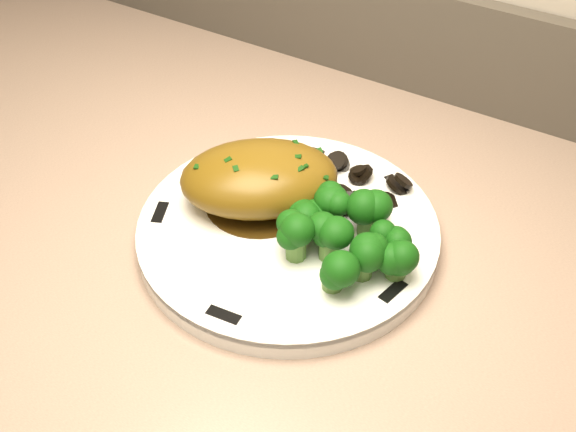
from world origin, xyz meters
The scene contains 10 objects.
plate centered at (-0.18, 1.70, 0.94)m, with size 0.26×0.26×0.02m, color white.
rim_accent_0 centered at (-0.12, 1.80, 0.95)m, with size 0.03×0.01×0.00m, color black.
rim_accent_1 centered at (-0.25, 1.78, 0.95)m, with size 0.03×0.01×0.00m, color black.
rim_accent_2 centered at (-0.28, 1.65, 0.95)m, with size 0.03×0.01×0.00m, color black.
rim_accent_3 centered at (-0.16, 1.59, 0.95)m, with size 0.03×0.01×0.00m, color black.
rim_accent_4 centered at (-0.06, 1.68, 0.95)m, with size 0.03×0.01×0.00m, color black.
gravy_pool centered at (-0.21, 1.71, 0.95)m, with size 0.10×0.10×0.00m, color #3B260A.
chicken_breast centered at (-0.21, 1.71, 0.98)m, with size 0.17×0.16×0.05m.
mushroom_pile centered at (-0.16, 1.77, 0.96)m, with size 0.10×0.07×0.03m.
broccoli_florets centered at (-0.12, 1.69, 0.97)m, with size 0.11×0.10×0.04m.
Camera 1 is at (0.07, 1.30, 1.38)m, focal length 45.00 mm.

